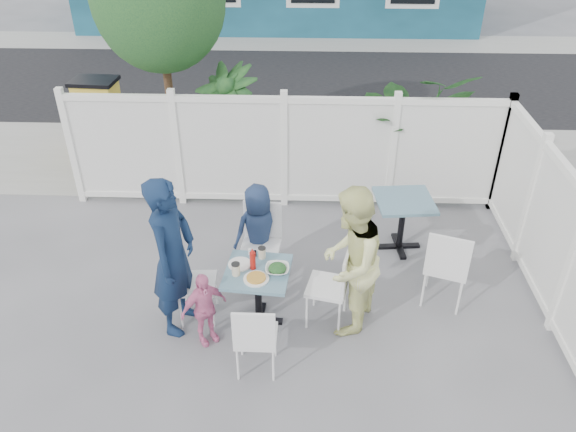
{
  "coord_description": "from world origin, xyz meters",
  "views": [
    {
      "loc": [
        0.39,
        -4.42,
        4.19
      ],
      "look_at": [
        0.22,
        0.39,
        1.08
      ],
      "focal_mm": 35.0,
      "sensor_mm": 36.0,
      "label": 1
    }
  ],
  "objects_px": {
    "chair_right": "(335,281)",
    "toddler": "(204,309)",
    "chair_left": "(189,277)",
    "woman": "(350,262)",
    "chair_back": "(261,237)",
    "man": "(173,257)",
    "boy": "(259,232)",
    "utility_cabinet": "(101,118)",
    "main_table": "(258,283)",
    "spare_table": "(403,211)",
    "chair_near": "(255,335)"
  },
  "relations": [
    {
      "from": "chair_right",
      "to": "toddler",
      "type": "bearing_deg",
      "value": 117.42
    },
    {
      "from": "chair_left",
      "to": "woman",
      "type": "bearing_deg",
      "value": 84.3
    },
    {
      "from": "chair_back",
      "to": "toddler",
      "type": "xyz_separation_m",
      "value": [
        -0.49,
        -1.06,
        -0.13
      ]
    },
    {
      "from": "man",
      "to": "boy",
      "type": "distance_m",
      "value": 1.2
    },
    {
      "from": "chair_right",
      "to": "chair_left",
      "type": "bearing_deg",
      "value": 102.21
    },
    {
      "from": "woman",
      "to": "utility_cabinet",
      "type": "bearing_deg",
      "value": -116.09
    },
    {
      "from": "utility_cabinet",
      "to": "chair_left",
      "type": "height_order",
      "value": "utility_cabinet"
    },
    {
      "from": "chair_back",
      "to": "toddler",
      "type": "height_order",
      "value": "chair_back"
    },
    {
      "from": "woman",
      "to": "boy",
      "type": "xyz_separation_m",
      "value": [
        -0.97,
        0.82,
        -0.23
      ]
    },
    {
      "from": "main_table",
      "to": "spare_table",
      "type": "height_order",
      "value": "spare_table"
    },
    {
      "from": "spare_table",
      "to": "chair_back",
      "type": "bearing_deg",
      "value": -159.55
    },
    {
      "from": "chair_back",
      "to": "toddler",
      "type": "distance_m",
      "value": 1.18
    },
    {
      "from": "chair_left",
      "to": "chair_back",
      "type": "relative_size",
      "value": 0.95
    },
    {
      "from": "spare_table",
      "to": "chair_left",
      "type": "bearing_deg",
      "value": -150.76
    },
    {
      "from": "chair_right",
      "to": "woman",
      "type": "relative_size",
      "value": 0.57
    },
    {
      "from": "chair_left",
      "to": "chair_near",
      "type": "bearing_deg",
      "value": 40.63
    },
    {
      "from": "chair_back",
      "to": "main_table",
      "type": "bearing_deg",
      "value": 96.71
    },
    {
      "from": "main_table",
      "to": "man",
      "type": "relative_size",
      "value": 0.4
    },
    {
      "from": "spare_table",
      "to": "main_table",
      "type": "bearing_deg",
      "value": -140.01
    },
    {
      "from": "chair_back",
      "to": "chair_right",
      "type": "bearing_deg",
      "value": 143.12
    },
    {
      "from": "toddler",
      "to": "chair_back",
      "type": "bearing_deg",
      "value": 28.0
    },
    {
      "from": "utility_cabinet",
      "to": "man",
      "type": "bearing_deg",
      "value": -58.89
    },
    {
      "from": "spare_table",
      "to": "chair_right",
      "type": "relative_size",
      "value": 0.8
    },
    {
      "from": "main_table",
      "to": "spare_table",
      "type": "xyz_separation_m",
      "value": [
        1.66,
        1.4,
        0.02
      ]
    },
    {
      "from": "main_table",
      "to": "toddler",
      "type": "bearing_deg",
      "value": -150.02
    },
    {
      "from": "chair_right",
      "to": "boy",
      "type": "bearing_deg",
      "value": 60.03
    },
    {
      "from": "spare_table",
      "to": "boy",
      "type": "xyz_separation_m",
      "value": [
        -1.72,
        -0.57,
        0.04
      ]
    },
    {
      "from": "utility_cabinet",
      "to": "man",
      "type": "relative_size",
      "value": 0.68
    },
    {
      "from": "utility_cabinet",
      "to": "woman",
      "type": "height_order",
      "value": "woman"
    },
    {
      "from": "chair_left",
      "to": "chair_near",
      "type": "height_order",
      "value": "chair_left"
    },
    {
      "from": "chair_back",
      "to": "spare_table",
      "type": "bearing_deg",
      "value": -154.33
    },
    {
      "from": "spare_table",
      "to": "chair_left",
      "type": "relative_size",
      "value": 0.81
    },
    {
      "from": "chair_right",
      "to": "man",
      "type": "relative_size",
      "value": 0.53
    },
    {
      "from": "chair_right",
      "to": "toddler",
      "type": "relative_size",
      "value": 1.1
    },
    {
      "from": "woman",
      "to": "chair_left",
      "type": "bearing_deg",
      "value": -71.74
    },
    {
      "from": "chair_near",
      "to": "chair_right",
      "type": "bearing_deg",
      "value": 45.22
    },
    {
      "from": "chair_right",
      "to": "utility_cabinet",
      "type": "bearing_deg",
      "value": 55.91
    },
    {
      "from": "man",
      "to": "utility_cabinet",
      "type": "bearing_deg",
      "value": 39.14
    },
    {
      "from": "chair_right",
      "to": "boy",
      "type": "height_order",
      "value": "boy"
    },
    {
      "from": "chair_right",
      "to": "chair_back",
      "type": "bearing_deg",
      "value": 60.98
    },
    {
      "from": "utility_cabinet",
      "to": "man",
      "type": "xyz_separation_m",
      "value": [
        2.07,
        -4.06,
        0.28
      ]
    },
    {
      "from": "woman",
      "to": "chair_back",
      "type": "bearing_deg",
      "value": -108.89
    },
    {
      "from": "chair_near",
      "to": "woman",
      "type": "bearing_deg",
      "value": 39.24
    },
    {
      "from": "chair_right",
      "to": "chair_near",
      "type": "distance_m",
      "value": 1.07
    },
    {
      "from": "man",
      "to": "chair_near",
      "type": "bearing_deg",
      "value": -115.72
    },
    {
      "from": "main_table",
      "to": "chair_right",
      "type": "height_order",
      "value": "chair_right"
    },
    {
      "from": "chair_right",
      "to": "woman",
      "type": "bearing_deg",
      "value": -92.57
    },
    {
      "from": "utility_cabinet",
      "to": "chair_left",
      "type": "distance_m",
      "value": 4.5
    },
    {
      "from": "chair_right",
      "to": "chair_back",
      "type": "distance_m",
      "value": 1.09
    },
    {
      "from": "spare_table",
      "to": "chair_near",
      "type": "height_order",
      "value": "chair_near"
    }
  ]
}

